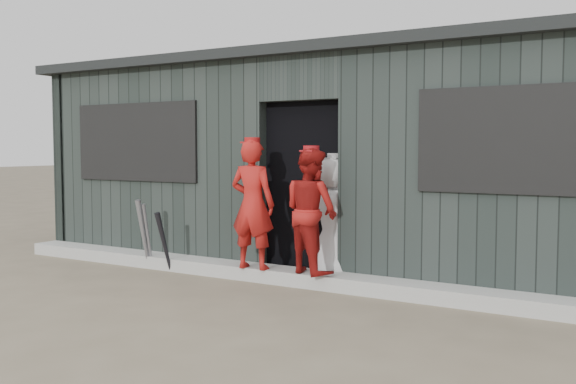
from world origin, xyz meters
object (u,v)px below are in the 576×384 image
Objects in this scene: bat_left at (147,236)px; player_red_right at (311,211)px; bat_mid at (143,234)px; player_grey_back at (335,219)px; bat_right at (164,242)px; player_red_left at (253,205)px; dugout at (355,162)px.

bat_left is 0.60× the size of player_red_right.
bat_left is at bearing 73.46° from bat_mid.
bat_left is 2.37m from player_grey_back.
bat_mid is at bearing 174.13° from bat_right.
bat_left is at bearing 165.31° from bat_right.
player_grey_back is at bearing -77.73° from player_red_right.
bat_left is 0.93× the size of bat_mid.
bat_mid is 1.17× the size of bat_right.
player_red_left is 1.07× the size of player_red_right.
bat_mid is at bearing 16.19° from player_grey_back.
bat_left is 0.36m from bat_right.
bat_mid is 0.10× the size of dugout.
player_red_right is 0.16× the size of dugout.
bat_mid is at bearing -2.56° from player_red_left.
bat_left is at bearing -4.52° from player_red_left.
bat_left is 1.60m from player_red_left.
player_red_left is at bearing 4.95° from bat_right.
player_grey_back is (1.95, 0.60, 0.33)m from bat_right.
bat_left is 0.58× the size of player_grey_back.
bat_mid reaches higher than bat_left.
bat_right is (0.34, -0.09, -0.04)m from bat_left.
player_grey_back reaches higher than bat_mid.
player_red_left is (1.55, 0.07, 0.43)m from bat_mid.
player_red_right is (0.67, 0.11, -0.04)m from player_red_left.
bat_right is 0.52× the size of player_red_left.
player_red_right is at bearing 6.41° from bat_right.
bat_right is 0.09× the size of dugout.
player_red_left is at bearing 2.45° from bat_mid.
dugout reaches higher than bat_mid.
player_red_left is 0.17× the size of dugout.
dugout is at bearing -55.76° from player_red_right.
player_grey_back is at bearing 13.69° from bat_mid.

